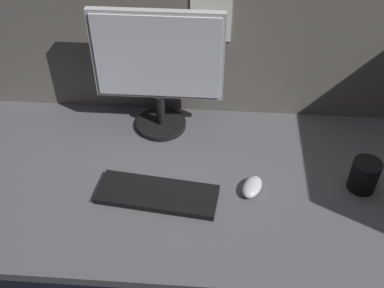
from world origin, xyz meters
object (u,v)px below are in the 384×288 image
at_px(keyboard, 158,194).
at_px(mouse, 252,187).
at_px(mug_black_travel, 364,175).
at_px(monitor, 158,67).

xyz_separation_m(keyboard, mouse, (0.29, 0.05, 0.01)).
bearing_deg(keyboard, mouse, 15.52).
distance_m(mouse, mug_black_travel, 0.35).
distance_m(monitor, mug_black_travel, 0.74).
bearing_deg(monitor, keyboard, -84.98).
relative_size(keyboard, mug_black_travel, 3.51).
distance_m(keyboard, mug_black_travel, 0.64).
distance_m(monitor, keyboard, 0.42).
xyz_separation_m(monitor, mug_black_travel, (0.66, -0.26, -0.20)).
bearing_deg(mouse, mug_black_travel, 28.07).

